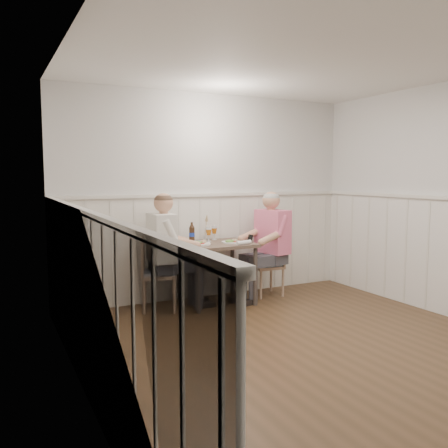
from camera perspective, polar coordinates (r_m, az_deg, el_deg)
name	(u,v)px	position (r m, az deg, el deg)	size (l,w,h in m)	color
ground_plane	(315,351)	(4.48, 10.89, -14.79)	(4.50, 4.50, 0.00)	#48321D
room_shell	(318,182)	(4.19, 11.30, 5.02)	(4.04, 4.54, 2.60)	silver
wainscot	(274,263)	(4.84, 6.08, -4.68)	(4.00, 4.49, 1.34)	white
dining_table	(217,251)	(5.79, -0.89, -3.32)	(0.85, 0.70, 0.75)	#48362E
chair_right	(270,263)	(6.25, 5.51, -4.64)	(0.40, 0.40, 0.79)	#9D7F6A
chair_left	(154,271)	(5.60, -8.38, -5.58)	(0.51, 0.51, 0.85)	#9D7F6A
man_in_pink	(270,253)	(6.10, 5.55, -3.46)	(0.70, 0.50, 1.39)	#3F3F47
diner_cream	(165,261)	(5.55, -7.08, -4.40)	(0.65, 0.45, 1.39)	#3F3F47
plate_man	(231,241)	(5.77, 0.85, -2.09)	(0.24, 0.24, 0.06)	white
plate_diner	(198,243)	(5.60, -3.17, -2.30)	(0.29, 0.29, 0.07)	white
beer_glass_a	(214,230)	(6.02, -1.18, -0.78)	(0.07, 0.07, 0.18)	silver
beer_glass_b	(209,232)	(5.87, -1.86, -0.95)	(0.07, 0.07, 0.18)	silver
beer_bottle	(192,233)	(5.82, -3.89, -1.13)	(0.07, 0.07, 0.25)	#301D10
rolled_napkin	(244,243)	(5.64, 2.38, -2.24)	(0.23, 0.10, 0.05)	white
grass_vase	(205,229)	(5.96, -2.29, -0.56)	(0.04, 0.04, 0.34)	silver
gingham_mat	(190,242)	(5.81, -4.09, -2.22)	(0.36, 0.32, 0.01)	#516D9F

